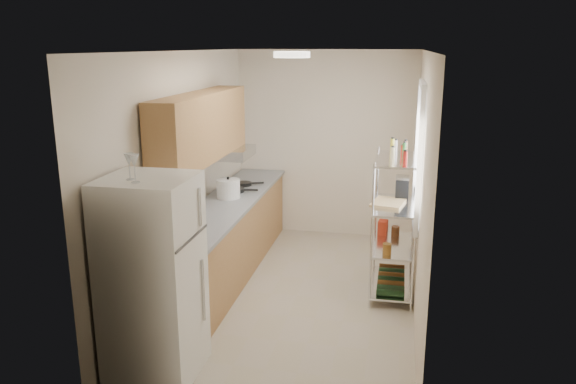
# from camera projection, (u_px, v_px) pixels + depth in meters

# --- Properties ---
(room) EXTENTS (2.52, 4.42, 2.62)m
(room) POSITION_uv_depth(u_px,v_px,m) (297.00, 180.00, 5.81)
(room) COLOR #B2A590
(room) RESTS_ON ground
(counter_run) EXTENTS (0.63, 3.51, 0.90)m
(counter_run) POSITION_uv_depth(u_px,v_px,m) (227.00, 238.00, 6.61)
(counter_run) COLOR #A37645
(counter_run) RESTS_ON ground
(upper_cabinets) EXTENTS (0.33, 2.20, 0.72)m
(upper_cabinets) POSITION_uv_depth(u_px,v_px,m) (202.00, 127.00, 5.97)
(upper_cabinets) COLOR #A37645
(upper_cabinets) RESTS_ON room
(range_hood) EXTENTS (0.50, 0.60, 0.12)m
(range_hood) POSITION_uv_depth(u_px,v_px,m) (230.00, 152.00, 6.83)
(range_hood) COLOR #B7BABC
(range_hood) RESTS_ON room
(window) EXTENTS (0.06, 1.00, 1.46)m
(window) POSITION_uv_depth(u_px,v_px,m) (419.00, 155.00, 5.84)
(window) COLOR white
(window) RESTS_ON room
(bakers_rack) EXTENTS (0.45, 0.90, 1.73)m
(bakers_rack) POSITION_uv_depth(u_px,v_px,m) (395.00, 196.00, 5.94)
(bakers_rack) COLOR silver
(bakers_rack) RESTS_ON ground
(ceiling_dome) EXTENTS (0.34, 0.34, 0.05)m
(ceiling_dome) POSITION_uv_depth(u_px,v_px,m) (292.00, 55.00, 5.20)
(ceiling_dome) COLOR white
(ceiling_dome) RESTS_ON room
(refrigerator) EXTENTS (0.69, 0.69, 1.67)m
(refrigerator) POSITION_uv_depth(u_px,v_px,m) (153.00, 279.00, 4.51)
(refrigerator) COLOR white
(refrigerator) RESTS_ON ground
(wine_glass_a) EXTENTS (0.08, 0.08, 0.21)m
(wine_glass_a) POSITION_uv_depth(u_px,v_px,m) (135.00, 169.00, 4.10)
(wine_glass_a) COLOR silver
(wine_glass_a) RESTS_ON refrigerator
(wine_glass_b) EXTENTS (0.07, 0.07, 0.20)m
(wine_glass_b) POSITION_uv_depth(u_px,v_px,m) (129.00, 167.00, 4.19)
(wine_glass_b) COLOR silver
(wine_glass_b) RESTS_ON refrigerator
(rice_cooker) EXTENTS (0.28, 0.28, 0.22)m
(rice_cooker) POSITION_uv_depth(u_px,v_px,m) (228.00, 189.00, 6.63)
(rice_cooker) COLOR white
(rice_cooker) RESTS_ON counter_run
(frying_pan_large) EXTENTS (0.31, 0.31, 0.05)m
(frying_pan_large) POSITION_uv_depth(u_px,v_px,m) (234.00, 190.00, 6.92)
(frying_pan_large) COLOR black
(frying_pan_large) RESTS_ON counter_run
(frying_pan_small) EXTENTS (0.27, 0.27, 0.04)m
(frying_pan_small) POSITION_uv_depth(u_px,v_px,m) (244.00, 184.00, 7.23)
(frying_pan_small) COLOR black
(frying_pan_small) RESTS_ON counter_run
(cutting_board) EXTENTS (0.39, 0.46, 0.03)m
(cutting_board) POSITION_uv_depth(u_px,v_px,m) (388.00, 203.00, 5.99)
(cutting_board) COLOR tan
(cutting_board) RESTS_ON bakers_rack
(espresso_machine) EXTENTS (0.14, 0.21, 0.25)m
(espresso_machine) POSITION_uv_depth(u_px,v_px,m) (402.00, 188.00, 6.17)
(espresso_machine) COLOR black
(espresso_machine) RESTS_ON bakers_rack
(storage_bag) EXTENTS (0.11, 0.15, 0.16)m
(storage_bag) POSITION_uv_depth(u_px,v_px,m) (383.00, 227.00, 6.40)
(storage_bag) COLOR #B82E16
(storage_bag) RESTS_ON bakers_rack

